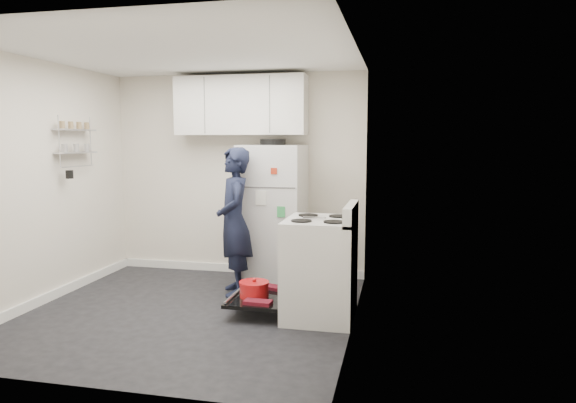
% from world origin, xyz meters
% --- Properties ---
extents(room, '(3.21, 3.21, 2.51)m').
position_xyz_m(room, '(-0.03, 0.03, 1.21)').
color(room, black).
rests_on(room, ground).
extents(electric_range, '(0.66, 0.76, 1.10)m').
position_xyz_m(electric_range, '(1.26, 0.15, 0.47)').
color(electric_range, silver).
rests_on(electric_range, ground).
extents(open_oven_door, '(0.55, 0.72, 0.23)m').
position_xyz_m(open_oven_door, '(0.66, 0.14, 0.19)').
color(open_oven_door, black).
rests_on(open_oven_door, ground).
extents(refrigerator, '(0.72, 0.74, 1.70)m').
position_xyz_m(refrigerator, '(0.54, 1.25, 0.82)').
color(refrigerator, silver).
rests_on(refrigerator, ground).
extents(upper_cabinets, '(1.60, 0.33, 0.70)m').
position_xyz_m(upper_cabinets, '(0.10, 1.43, 2.10)').
color(upper_cabinets, silver).
rests_on(upper_cabinets, room).
extents(wall_shelf_rack, '(0.14, 0.60, 0.61)m').
position_xyz_m(wall_shelf_rack, '(-1.52, 0.49, 1.68)').
color(wall_shelf_rack, '#B2B2B7').
rests_on(wall_shelf_rack, room).
extents(person, '(0.59, 0.69, 1.61)m').
position_xyz_m(person, '(0.24, 0.70, 0.81)').
color(person, black).
rests_on(person, ground).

